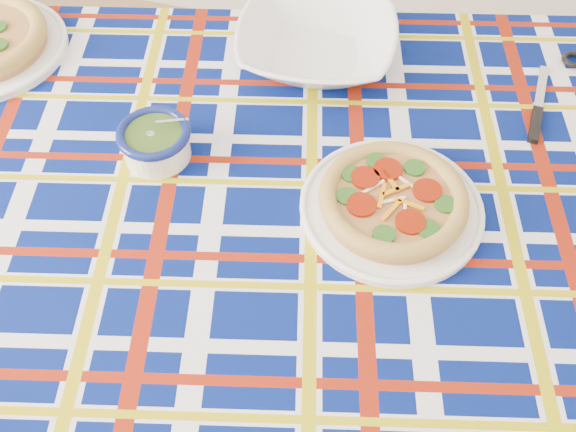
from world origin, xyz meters
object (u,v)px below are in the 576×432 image
(dining_table, at_px, (264,235))
(main_focaccia_plate, at_px, (393,199))
(pesto_bowl, at_px, (155,140))
(serving_bowl, at_px, (317,44))

(dining_table, bearing_deg, main_focaccia_plate, -0.79)
(main_focaccia_plate, xyz_separation_m, pesto_bowl, (-0.41, 0.00, 0.01))
(pesto_bowl, relative_size, serving_bowl, 0.41)
(dining_table, distance_m, serving_bowl, 0.41)
(dining_table, height_order, main_focaccia_plate, main_focaccia_plate)
(pesto_bowl, bearing_deg, dining_table, -14.94)
(main_focaccia_plate, relative_size, serving_bowl, 0.99)
(main_focaccia_plate, bearing_deg, dining_table, -165.95)
(main_focaccia_plate, height_order, pesto_bowl, pesto_bowl)
(pesto_bowl, bearing_deg, main_focaccia_plate, -0.69)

